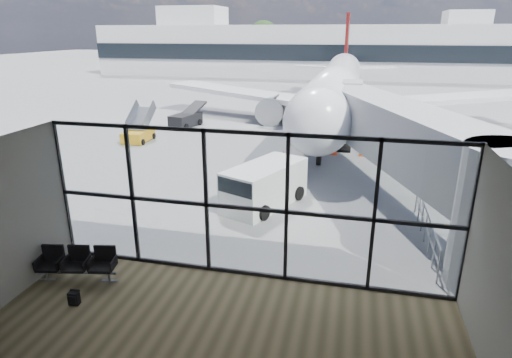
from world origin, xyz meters
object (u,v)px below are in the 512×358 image
at_px(service_van, 263,185).
at_px(belt_loader, 186,119).
at_px(mobile_stairs, 139,134).
at_px(seating_row, 78,261).
at_px(airliner, 337,86).
at_px(backpack, 74,298).

distance_m(service_van, belt_loader, 17.08).
bearing_deg(belt_loader, mobile_stairs, -92.06).
distance_m(seating_row, airliner, 27.46).
bearing_deg(belt_loader, service_van, -44.32).
height_order(seating_row, mobile_stairs, mobile_stairs).
bearing_deg(service_van, airliner, 107.63).
bearing_deg(service_van, seating_row, -98.20).
height_order(backpack, belt_loader, belt_loader).
bearing_deg(backpack, mobile_stairs, 106.87).
xyz_separation_m(airliner, mobile_stairs, (-12.54, -10.63, -2.25)).
relative_size(airliner, service_van, 7.87).
bearing_deg(backpack, seating_row, 112.94).
bearing_deg(airliner, service_van, -94.96).
relative_size(seating_row, service_van, 0.52).
relative_size(seating_row, backpack, 5.54).
distance_m(belt_loader, mobile_stairs, 5.35).
relative_size(airliner, mobile_stairs, 11.69).
height_order(airliner, service_van, airliner).
bearing_deg(airliner, seating_row, -102.30).
bearing_deg(mobile_stairs, service_van, -43.55).
bearing_deg(airliner, belt_loader, -153.32).
height_order(airliner, belt_loader, airliner).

